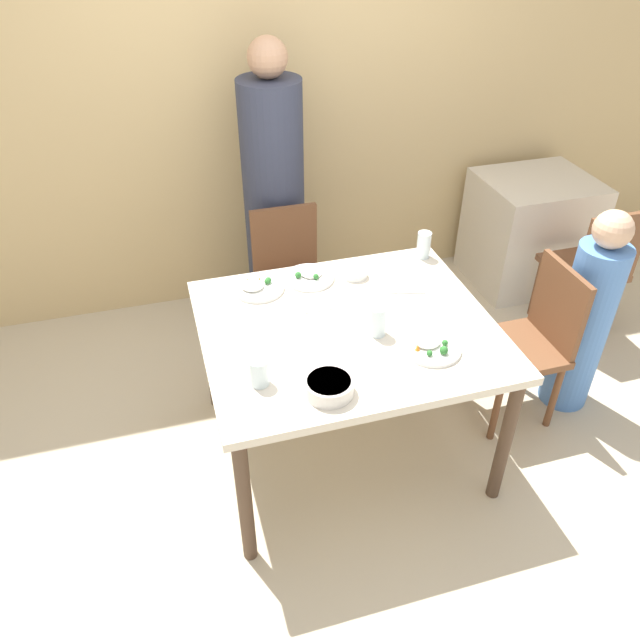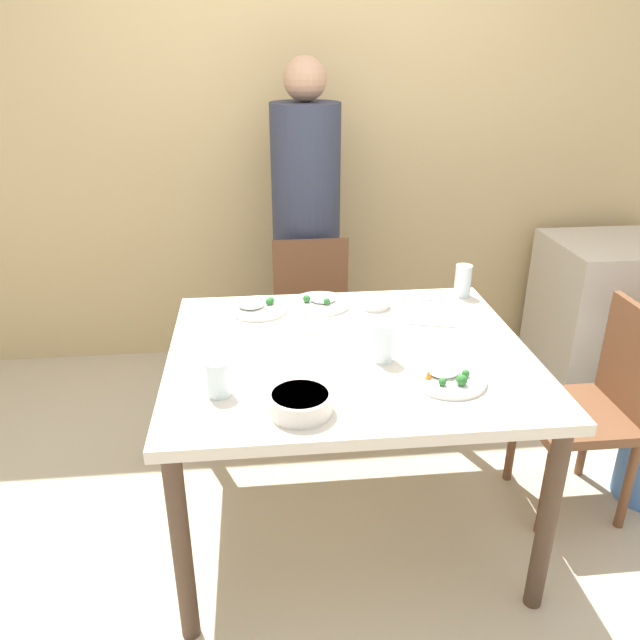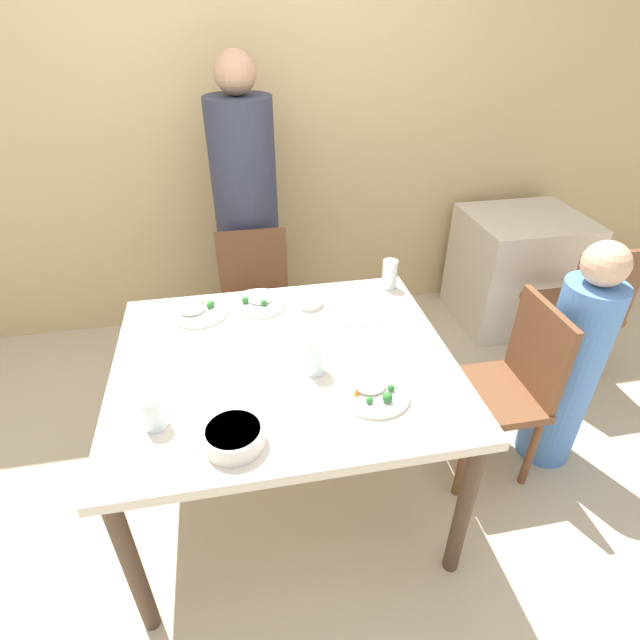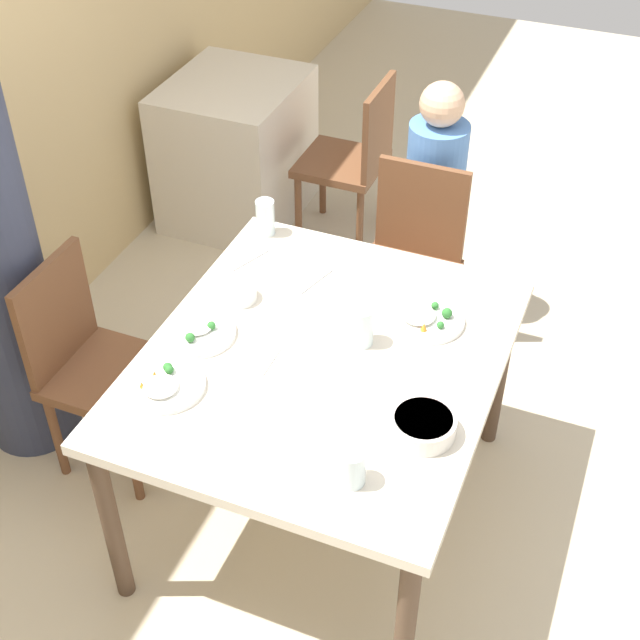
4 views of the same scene
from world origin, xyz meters
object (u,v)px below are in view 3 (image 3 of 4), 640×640
(person_adult, at_px, (248,227))
(bowl_curry, at_px, (234,436))
(glass_water_tall, at_px, (390,274))
(person_child, at_px, (569,367))
(chair_child_spot, at_px, (505,385))
(plate_rice_adult, at_px, (374,391))
(chair_adult_spot, at_px, (257,305))

(person_adult, xyz_separation_m, bowl_curry, (-0.16, -1.63, 0.01))
(glass_water_tall, bearing_deg, person_child, -32.35)
(chair_child_spot, height_order, person_child, person_child)
(bowl_curry, bearing_deg, plate_rice_adult, 15.51)
(chair_adult_spot, relative_size, person_adult, 0.51)
(chair_adult_spot, distance_m, person_child, 1.59)
(chair_adult_spot, bearing_deg, person_adult, 90.00)
(chair_child_spot, xyz_separation_m, person_child, (0.30, -0.00, 0.06))
(person_adult, height_order, glass_water_tall, person_adult)
(chair_child_spot, relative_size, plate_rice_adult, 3.56)
(person_adult, distance_m, person_child, 1.83)
(chair_adult_spot, distance_m, plate_rice_adult, 1.23)
(bowl_curry, xyz_separation_m, glass_water_tall, (0.76, 0.85, 0.04))
(glass_water_tall, bearing_deg, chair_adult_spot, 144.65)
(bowl_curry, height_order, glass_water_tall, glass_water_tall)
(person_child, height_order, plate_rice_adult, person_child)
(chair_child_spot, xyz_separation_m, bowl_curry, (-1.18, -0.39, 0.32))
(plate_rice_adult, bearing_deg, glass_water_tall, 68.81)
(chair_adult_spot, bearing_deg, chair_child_spot, -40.82)
(chair_child_spot, distance_m, bowl_curry, 1.28)
(plate_rice_adult, relative_size, glass_water_tall, 1.76)
(chair_adult_spot, bearing_deg, bowl_curry, -96.99)
(person_child, relative_size, bowl_curry, 5.93)
(bowl_curry, height_order, plate_rice_adult, bowl_curry)
(bowl_curry, distance_m, glass_water_tall, 1.14)
(person_child, distance_m, bowl_curry, 1.55)
(person_child, bearing_deg, person_adult, 136.98)
(chair_adult_spot, height_order, chair_child_spot, same)
(person_child, height_order, glass_water_tall, person_child)
(chair_adult_spot, height_order, person_adult, person_adult)
(person_adult, distance_m, glass_water_tall, 0.99)
(chair_child_spot, relative_size, glass_water_tall, 6.28)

